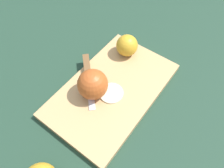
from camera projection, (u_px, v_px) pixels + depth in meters
ground_plane at (112, 92)px, 0.63m from camera, size 4.00×4.00×0.00m
cutting_board at (112, 90)px, 0.62m from camera, size 0.38×0.23×0.02m
apple_half_left at (127, 46)px, 0.66m from camera, size 0.07×0.07×0.07m
apple_half_right at (93, 84)px, 0.57m from camera, size 0.08×0.08×0.08m
knife at (87, 70)px, 0.64m from camera, size 0.14×0.14×0.02m
apple_slice at (111, 93)px, 0.60m from camera, size 0.07×0.07×0.00m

